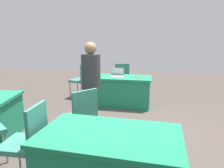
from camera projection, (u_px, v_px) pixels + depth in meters
name	position (u px, v px, depth m)	size (l,w,h in m)	color
ground_plane	(114.00, 134.00, 3.71)	(14.40, 14.40, 0.00)	#4C423D
table_foreground	(118.00, 91.00, 5.26)	(1.70, 0.87, 0.73)	#1E7A56
table_mid_left	(110.00, 165.00, 2.19)	(1.53, 0.99, 0.73)	#1E7A56
chair_near_front	(122.00, 77.00, 6.24)	(0.53, 0.53, 0.95)	#9E9993
chair_tucked_left	(81.00, 115.00, 3.13)	(0.62, 0.62, 0.95)	#9E9993
chair_aisle	(81.00, 78.00, 5.84)	(0.55, 0.55, 0.98)	#9E9993
chair_back_row	(28.00, 139.00, 2.37)	(0.45, 0.45, 0.96)	#9E9993
person_presenter	(91.00, 82.00, 3.74)	(0.42, 0.42, 1.61)	#26262D
laptop_silver	(117.00, 75.00, 5.16)	(0.32, 0.30, 0.21)	silver
yarn_ball	(96.00, 74.00, 5.18)	(0.12, 0.12, 0.12)	beige
scissors_red	(137.00, 78.00, 4.97)	(0.18, 0.04, 0.01)	red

